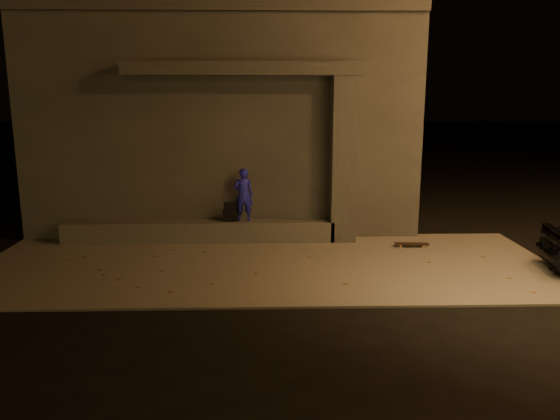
{
  "coord_description": "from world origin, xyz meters",
  "views": [
    {
      "loc": [
        -0.02,
        -8.11,
        3.24
      ],
      "look_at": [
        0.26,
        2.0,
        1.1
      ],
      "focal_mm": 35.0,
      "sensor_mm": 36.0,
      "label": 1
    }
  ],
  "objects_px": {
    "skateboard": "(412,244)",
    "skateboarder": "(243,195)",
    "backpack": "(230,214)",
    "column": "(343,160)"
  },
  "relations": [
    {
      "from": "skateboarder",
      "to": "backpack",
      "type": "distance_m",
      "value": 0.53
    },
    {
      "from": "column",
      "to": "skateboarder",
      "type": "xyz_separation_m",
      "value": [
        -2.2,
        0.0,
        -0.76
      ]
    },
    {
      "from": "skateboard",
      "to": "skateboarder",
      "type": "bearing_deg",
      "value": 174.06
    },
    {
      "from": "backpack",
      "to": "skateboard",
      "type": "height_order",
      "value": "backpack"
    },
    {
      "from": "skateboarder",
      "to": "column",
      "type": "bearing_deg",
      "value": 173.47
    },
    {
      "from": "backpack",
      "to": "skateboard",
      "type": "bearing_deg",
      "value": -8.44
    },
    {
      "from": "column",
      "to": "skateboarder",
      "type": "bearing_deg",
      "value": 180.0
    },
    {
      "from": "backpack",
      "to": "skateboard",
      "type": "relative_size",
      "value": 0.6
    },
    {
      "from": "column",
      "to": "backpack",
      "type": "relative_size",
      "value": 8.19
    },
    {
      "from": "backpack",
      "to": "skateboard",
      "type": "xyz_separation_m",
      "value": [
        3.92,
        -0.65,
        -0.54
      ]
    }
  ]
}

